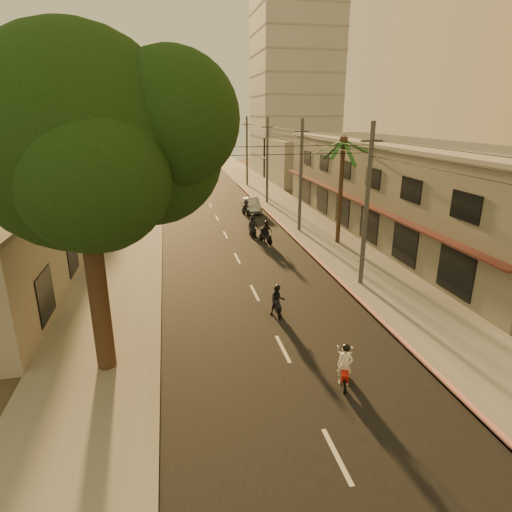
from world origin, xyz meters
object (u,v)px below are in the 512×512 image
at_px(scooter_mid_b, 266,233).
at_px(scooter_mid_a, 277,301).
at_px(broadleaf_tree, 92,141).
at_px(scooter_red, 345,366).
at_px(palm_tree, 343,146).
at_px(scooter_far_b, 246,208).
at_px(scooter_far_a, 253,226).
at_px(parked_car, 251,205).

bearing_deg(scooter_mid_b, scooter_mid_a, -118.19).
xyz_separation_m(broadleaf_tree, scooter_red, (8.17, -2.90, -7.75)).
relative_size(palm_tree, scooter_mid_b, 4.64).
bearing_deg(scooter_far_b, scooter_red, -105.69).
relative_size(scooter_mid_a, scooter_far_a, 0.89).
xyz_separation_m(broadleaf_tree, scooter_mid_b, (9.33, 14.97, -7.67)).
distance_m(scooter_mid_b, parked_car, 10.99).
height_order(palm_tree, scooter_far_b, palm_tree).
distance_m(scooter_mid_b, scooter_far_a, 2.27).
height_order(scooter_far_b, parked_car, scooter_far_b).
bearing_deg(broadleaf_tree, scooter_far_b, 68.63).
distance_m(broadleaf_tree, scooter_mid_a, 11.00).
height_order(scooter_mid_a, parked_car, scooter_mid_a).
bearing_deg(scooter_far_a, scooter_red, -94.53).
bearing_deg(parked_car, scooter_far_a, -98.78).
height_order(palm_tree, scooter_red, palm_tree).
distance_m(scooter_mid_a, scooter_far_b, 21.28).
height_order(scooter_far_a, scooter_far_b, scooter_far_a).
height_order(palm_tree, scooter_mid_b, palm_tree).
xyz_separation_m(broadleaf_tree, palm_tree, (14.61, 13.86, -1.33)).
bearing_deg(scooter_far_a, scooter_mid_a, -99.23).
relative_size(broadleaf_tree, parked_car, 2.90).
bearing_deg(scooter_red, scooter_far_b, 107.80).
bearing_deg(scooter_far_a, scooter_far_b, 81.16).
bearing_deg(scooter_mid_a, scooter_red, -75.90).
height_order(scooter_mid_a, scooter_far_a, scooter_far_a).
xyz_separation_m(palm_tree, scooter_red, (-6.44, -16.76, -6.43)).
xyz_separation_m(scooter_red, scooter_mid_b, (1.16, 17.88, 0.08)).
distance_m(scooter_red, scooter_far_b, 27.13).
xyz_separation_m(scooter_far_a, scooter_far_b, (0.73, 7.03, -0.06)).
relative_size(scooter_mid_b, scooter_far_a, 0.98).
bearing_deg(scooter_mid_b, scooter_far_a, 87.18).
bearing_deg(scooter_mid_a, broadleaf_tree, -152.46).
relative_size(scooter_far_a, parked_car, 0.43).
bearing_deg(palm_tree, parked_car, 109.64).
bearing_deg(scooter_mid_b, scooter_red, -111.66).
xyz_separation_m(scooter_mid_b, scooter_far_b, (0.14, 9.22, -0.07)).
bearing_deg(broadleaf_tree, palm_tree, 43.48).
xyz_separation_m(scooter_mid_a, parked_car, (3.13, 22.88, -0.03)).
bearing_deg(palm_tree, scooter_red, -111.03).
height_order(scooter_mid_b, scooter_far_b, scooter_mid_b).
bearing_deg(parked_car, scooter_red, -92.87).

